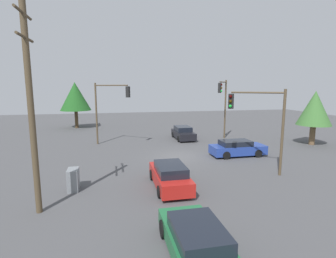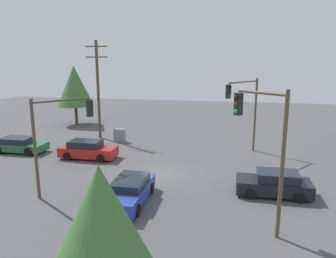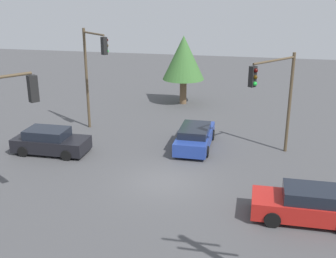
# 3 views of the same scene
# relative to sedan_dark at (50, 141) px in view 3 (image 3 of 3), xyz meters

# --- Properties ---
(ground_plane) EXTENTS (80.00, 80.00, 0.00)m
(ground_plane) POSITION_rel_sedan_dark_xyz_m (7.27, -2.39, -0.69)
(ground_plane) COLOR #4C4C4F
(sedan_dark) EXTENTS (4.28, 1.98, 1.45)m
(sedan_dark) POSITION_rel_sedan_dark_xyz_m (0.00, 0.00, 0.00)
(sedan_dark) COLOR black
(sedan_dark) RESTS_ON ground_plane
(sedan_red) EXTENTS (4.54, 1.94, 1.46)m
(sedan_red) POSITION_rel_sedan_dark_xyz_m (13.92, -4.65, 0.01)
(sedan_red) COLOR red
(sedan_red) RESTS_ON ground_plane
(sedan_blue) EXTENTS (1.99, 4.69, 1.36)m
(sedan_blue) POSITION_rel_sedan_dark_xyz_m (8.06, 2.64, -0.02)
(sedan_blue) COLOR #233D93
(sedan_blue) RESTS_ON ground_plane
(traffic_signal_main) EXTENTS (2.25, 1.89, 6.69)m
(traffic_signal_main) POSITION_rel_sedan_dark_xyz_m (1.17, 4.27, 3.79)
(traffic_signal_main) COLOR brown
(traffic_signal_main) RESTS_ON ground_plane
(traffic_signal_aux) EXTENTS (2.43, 3.06, 5.80)m
(traffic_signal_aux) POSITION_rel_sedan_dark_xyz_m (12.48, 1.94, 3.29)
(traffic_signal_aux) COLOR brown
(traffic_signal_aux) RESTS_ON ground_plane
(tree_left) EXTENTS (3.36, 3.36, 5.54)m
(tree_left) POSITION_rel_sedan_dark_xyz_m (5.62, 12.26, 3.06)
(tree_left) COLOR brown
(tree_left) RESTS_ON ground_plane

